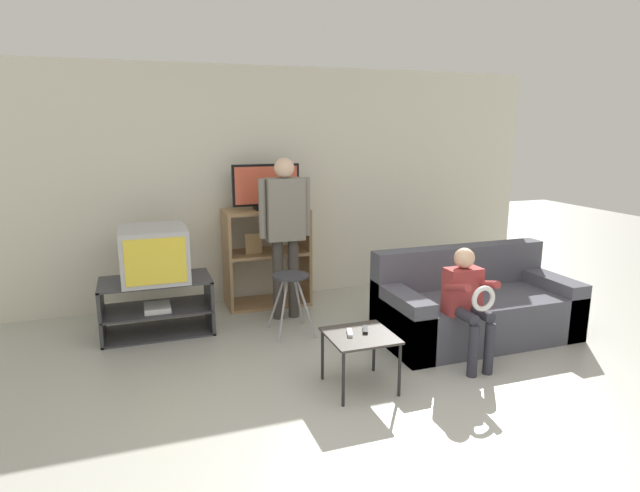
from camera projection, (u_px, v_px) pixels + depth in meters
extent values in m
plane|color=#ADADA3|center=(415.00, 443.00, 3.38)|extent=(18.00, 18.00, 0.00)
cube|color=silver|center=(278.00, 185.00, 6.10)|extent=(6.40, 0.06, 2.60)
cube|color=#38383D|center=(159.00, 331.00, 5.20)|extent=(1.03, 0.57, 0.02)
cube|color=#38383D|center=(157.00, 309.00, 5.14)|extent=(1.00, 0.57, 0.02)
cube|color=#38383D|center=(155.00, 280.00, 5.08)|extent=(1.03, 0.57, 0.02)
cube|color=#38383D|center=(101.00, 312.00, 4.98)|extent=(0.03, 0.57, 0.53)
cube|color=#38383D|center=(209.00, 301.00, 5.30)|extent=(0.03, 0.57, 0.53)
cube|color=white|center=(157.00, 308.00, 5.07)|extent=(0.24, 0.28, 0.05)
cube|color=#B2B2B7|center=(154.00, 253.00, 5.04)|extent=(0.61, 0.65, 0.50)
cube|color=yellow|center=(156.00, 262.00, 4.74)|extent=(0.53, 0.01, 0.42)
cube|color=#9E7A51|center=(227.00, 260.00, 5.77)|extent=(0.03, 0.48, 1.08)
cube|color=#9E7A51|center=(304.00, 254.00, 6.05)|extent=(0.03, 0.48, 1.08)
cube|color=#9E7A51|center=(268.00, 302.00, 6.03)|extent=(0.84, 0.48, 0.03)
cube|color=#9E7A51|center=(267.00, 253.00, 5.90)|extent=(0.84, 0.48, 0.03)
cube|color=#9E7A51|center=(266.00, 211.00, 5.80)|extent=(0.84, 0.48, 0.03)
cube|color=#9E7A4C|center=(254.00, 244.00, 5.76)|extent=(0.18, 0.04, 0.22)
cube|color=black|center=(267.00, 207.00, 5.79)|extent=(0.26, 0.20, 0.04)
cube|color=black|center=(266.00, 185.00, 5.74)|extent=(0.73, 0.04, 0.45)
cube|color=#D8593F|center=(266.00, 185.00, 5.72)|extent=(0.68, 0.01, 0.40)
cylinder|color=#99999E|center=(283.00, 310.00, 4.97)|extent=(0.16, 0.18, 0.57)
cylinder|color=#99999E|center=(306.00, 308.00, 5.04)|extent=(0.16, 0.18, 0.57)
cylinder|color=#99999E|center=(276.00, 302.00, 5.20)|extent=(0.16, 0.18, 0.57)
cylinder|color=#99999E|center=(299.00, 300.00, 5.27)|extent=(0.16, 0.18, 0.57)
cylinder|color=#333338|center=(291.00, 276.00, 5.05)|extent=(0.35, 0.35, 0.02)
cube|color=#38332D|center=(360.00, 336.00, 4.01)|extent=(0.49, 0.49, 0.02)
cylinder|color=black|center=(343.00, 379.00, 3.78)|extent=(0.02, 0.02, 0.41)
cylinder|color=black|center=(400.00, 370.00, 3.92)|extent=(0.02, 0.02, 0.41)
cylinder|color=black|center=(322.00, 355.00, 4.19)|extent=(0.02, 0.02, 0.41)
cylinder|color=black|center=(374.00, 347.00, 4.33)|extent=(0.02, 0.02, 0.41)
cube|color=black|center=(365.00, 330.00, 4.07)|extent=(0.09, 0.15, 0.02)
cube|color=silver|center=(350.00, 333.00, 4.01)|extent=(0.08, 0.15, 0.02)
cube|color=#4C4C56|center=(477.00, 316.00, 5.01)|extent=(1.82, 0.86, 0.42)
cube|color=#4C4C56|center=(459.00, 266.00, 5.23)|extent=(1.82, 0.20, 0.40)
cube|color=#4C4C56|center=(401.00, 320.00, 4.74)|extent=(0.22, 0.86, 0.54)
cube|color=#4C4C56|center=(546.00, 301.00, 5.26)|extent=(0.22, 0.86, 0.54)
cylinder|color=#3D3833|center=(278.00, 280.00, 5.48)|extent=(0.11, 0.11, 0.83)
cylinder|color=#3D3833|center=(293.00, 278.00, 5.53)|extent=(0.11, 0.11, 0.83)
cube|color=gray|center=(285.00, 209.00, 5.35)|extent=(0.38, 0.20, 0.62)
cylinder|color=gray|center=(262.00, 209.00, 5.27)|extent=(0.08, 0.08, 0.59)
cylinder|color=gray|center=(306.00, 207.00, 5.42)|extent=(0.08, 0.08, 0.59)
sphere|color=beige|center=(284.00, 168.00, 5.26)|extent=(0.20, 0.20, 0.20)
cylinder|color=#2D2D38|center=(473.00, 351.00, 4.23)|extent=(0.08, 0.08, 0.42)
cylinder|color=#2D2D38|center=(489.00, 349.00, 4.28)|extent=(0.08, 0.08, 0.42)
cylinder|color=#2D2D38|center=(464.00, 315.00, 4.31)|extent=(0.09, 0.30, 0.09)
cylinder|color=#2D2D38|center=(480.00, 312.00, 4.36)|extent=(0.09, 0.30, 0.09)
cube|color=#993333|center=(462.00, 291.00, 4.44)|extent=(0.30, 0.17, 0.39)
cylinder|color=#993333|center=(458.00, 288.00, 4.27)|extent=(0.06, 0.31, 0.14)
cylinder|color=#993333|center=(486.00, 284.00, 4.35)|extent=(0.06, 0.31, 0.14)
sphere|color=#DBAD89|center=(464.00, 258.00, 4.38)|extent=(0.17, 0.17, 0.17)
torus|color=silver|center=(483.00, 299.00, 4.18)|extent=(0.21, 0.04, 0.21)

